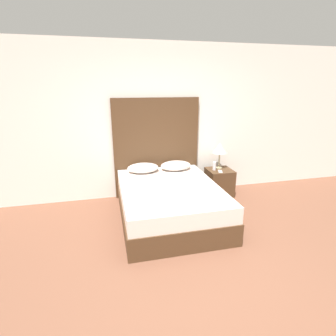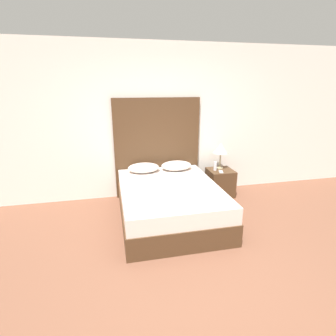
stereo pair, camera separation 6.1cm
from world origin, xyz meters
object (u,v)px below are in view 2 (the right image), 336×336
object	(u,v)px
nightstand	(220,182)
table_lamp	(221,148)
phone_on_nightstand	(221,172)
phone_on_bed	(183,189)
bed	(169,202)

from	to	relation	value
nightstand	table_lamp	size ratio (longest dim) A/B	1.01
nightstand	phone_on_nightstand	distance (m)	0.28
phone_on_bed	table_lamp	bearing A→B (deg)	44.16
bed	table_lamp	xyz separation A→B (m)	(1.15, 0.78, 0.61)
bed	table_lamp	distance (m)	1.52
bed	phone_on_nightstand	world-z (taller)	bed
table_lamp	bed	bearing A→B (deg)	-145.92
table_lamp	phone_on_nightstand	world-z (taller)	table_lamp
bed	nightstand	world-z (taller)	bed
bed	phone_on_nightstand	xyz separation A→B (m)	(1.09, 0.58, 0.23)
bed	table_lamp	size ratio (longest dim) A/B	3.92
bed	phone_on_nightstand	distance (m)	1.25
nightstand	table_lamp	distance (m)	0.64
phone_on_bed	table_lamp	size ratio (longest dim) A/B	0.32
nightstand	phone_on_nightstand	world-z (taller)	phone_on_nightstand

